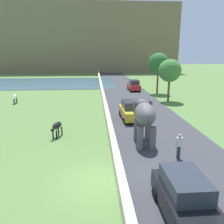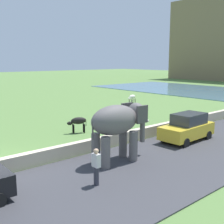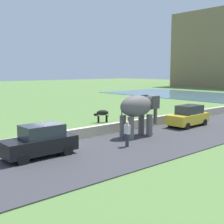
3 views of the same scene
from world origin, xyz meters
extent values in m
plane|color=#567A3D|center=(0.00, 0.00, 0.00)|extent=(220.00, 220.00, 0.00)
cube|color=beige|center=(1.20, 18.00, 0.37)|extent=(0.40, 110.00, 0.75)
cube|color=slate|center=(-14.00, 38.21, 0.04)|extent=(36.00, 18.00, 0.08)
ellipsoid|color=#605B5B|center=(3.42, 4.48, 2.24)|extent=(1.55, 2.77, 1.50)
cylinder|color=#605B5B|center=(3.06, 5.38, 0.80)|extent=(0.44, 0.44, 1.60)
cylinder|color=#605B5B|center=(3.89, 5.33, 0.80)|extent=(0.44, 0.44, 1.60)
cylinder|color=#605B5B|center=(2.96, 3.63, 0.80)|extent=(0.44, 0.44, 1.60)
cylinder|color=#605B5B|center=(3.79, 3.58, 0.80)|extent=(0.44, 0.44, 1.60)
ellipsoid|color=#605B5B|center=(3.51, 5.90, 2.42)|extent=(1.05, 0.96, 1.10)
cube|color=#484444|center=(2.90, 5.79, 2.46)|extent=(0.16, 0.71, 0.90)
cube|color=#484444|center=(4.10, 5.73, 2.46)|extent=(0.16, 0.71, 0.90)
cylinder|color=#605B5B|center=(3.53, 6.37, 1.54)|extent=(0.28, 0.28, 1.50)
cone|color=silver|center=(3.31, 6.31, 1.99)|extent=(0.15, 0.56, 0.17)
cone|color=silver|center=(3.75, 6.29, 1.99)|extent=(0.15, 0.56, 0.17)
cylinder|color=#484444|center=(3.35, 3.16, 1.89)|extent=(0.08, 0.08, 0.90)
cylinder|color=#33333D|center=(5.01, 2.08, 0.42)|extent=(0.22, 0.22, 0.85)
cube|color=silver|center=(5.01, 2.08, 1.13)|extent=(0.36, 0.22, 0.56)
sphere|color=tan|center=(5.01, 2.08, 1.52)|extent=(0.22, 0.22, 0.22)
cube|color=black|center=(3.42, -3.00, 0.70)|extent=(1.71, 4.00, 0.80)
cube|color=#2D333D|center=(3.42, -2.80, 1.45)|extent=(1.45, 2.20, 0.70)
cylinder|color=black|center=(4.24, -4.30, 0.30)|extent=(0.18, 0.60, 0.60)
cylinder|color=black|center=(2.62, -4.30, 0.30)|extent=(0.18, 0.60, 0.60)
cylinder|color=black|center=(4.23, -1.70, 0.30)|extent=(0.18, 0.60, 0.60)
cylinder|color=black|center=(2.61, -1.70, 0.30)|extent=(0.18, 0.60, 0.60)
cube|color=gold|center=(3.42, 10.62, 0.70)|extent=(1.85, 4.06, 0.80)
cube|color=#2D333D|center=(3.42, 10.82, 1.45)|extent=(1.53, 2.25, 0.70)
cylinder|color=black|center=(4.28, 9.36, 0.30)|extent=(0.20, 0.61, 0.60)
cylinder|color=black|center=(2.67, 9.29, 0.30)|extent=(0.20, 0.61, 0.60)
cylinder|color=black|center=(4.18, 11.95, 0.30)|extent=(0.20, 0.61, 0.60)
cylinder|color=black|center=(2.57, 11.89, 0.30)|extent=(0.20, 0.61, 0.60)
ellipsoid|color=silver|center=(-10.02, 18.96, 0.90)|extent=(0.66, 1.17, 0.50)
cylinder|color=#595753|center=(-9.79, 18.62, 0.33)|extent=(0.10, 0.10, 0.65)
cylinder|color=#595753|center=(-10.09, 18.56, 0.33)|extent=(0.10, 0.10, 0.65)
cylinder|color=#595753|center=(-9.94, 19.37, 0.33)|extent=(0.10, 0.10, 0.65)
cylinder|color=#595753|center=(-10.25, 19.31, 0.33)|extent=(0.10, 0.10, 0.65)
ellipsoid|color=silver|center=(-9.89, 18.34, 0.75)|extent=(0.32, 0.44, 0.26)
cone|color=beige|center=(-9.80, 18.36, 0.92)|extent=(0.04, 0.04, 0.12)
cone|color=beige|center=(-9.98, 18.33, 0.92)|extent=(0.04, 0.04, 0.12)
cylinder|color=#595753|center=(-10.13, 19.49, 0.70)|extent=(0.04, 0.04, 0.45)
ellipsoid|color=black|center=(-2.88, 6.55, 0.90)|extent=(0.83, 1.18, 0.50)
cylinder|color=black|center=(-2.88, 6.13, 0.33)|extent=(0.10, 0.10, 0.65)
cylinder|color=black|center=(-3.17, 6.25, 0.33)|extent=(0.10, 0.10, 0.65)
cylinder|color=black|center=(-2.59, 6.84, 0.33)|extent=(0.10, 0.10, 0.65)
cylinder|color=black|center=(-2.87, 6.96, 0.33)|extent=(0.10, 0.10, 0.65)
ellipsoid|color=black|center=(-3.12, 5.97, 0.75)|extent=(0.38, 0.46, 0.26)
cone|color=beige|center=(-3.04, 5.93, 0.92)|extent=(0.04, 0.04, 0.12)
cone|color=beige|center=(-3.20, 6.00, 0.92)|extent=(0.04, 0.04, 0.12)
cylinder|color=black|center=(-2.67, 7.05, 0.70)|extent=(0.04, 0.04, 0.45)
camera|label=1|loc=(0.04, -10.38, 6.34)|focal=36.88mm
camera|label=2|loc=(13.99, -4.77, 5.18)|focal=46.37mm
camera|label=3|loc=(17.97, -10.38, 4.71)|focal=48.12mm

